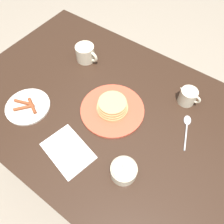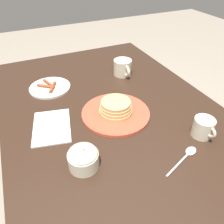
{
  "view_description": "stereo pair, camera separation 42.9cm",
  "coord_description": "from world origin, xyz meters",
  "px_view_note": "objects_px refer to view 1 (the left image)",
  "views": [
    {
      "loc": [
        0.27,
        -0.44,
        1.57
      ],
      "look_at": [
        -0.03,
        -0.02,
        0.79
      ],
      "focal_mm": 35.0,
      "sensor_mm": 36.0,
      "label": 1
    },
    {
      "loc": [
        0.6,
        -0.31,
        1.33
      ],
      "look_at": [
        -0.03,
        -0.02,
        0.79
      ],
      "focal_mm": 35.0,
      "sensor_mm": 36.0,
      "label": 2
    }
  ],
  "objects_px": {
    "spoon": "(187,126)",
    "coffee_mug": "(86,53)",
    "napkin": "(68,151)",
    "sugar_bowl": "(124,170)",
    "side_plate_bacon": "(28,106)",
    "pancake_plate": "(112,108)",
    "creamer_pitcher": "(188,96)"
  },
  "relations": [
    {
      "from": "creamer_pitcher",
      "to": "side_plate_bacon",
      "type": "bearing_deg",
      "value": -141.66
    },
    {
      "from": "side_plate_bacon",
      "to": "sugar_bowl",
      "type": "height_order",
      "value": "sugar_bowl"
    },
    {
      "from": "coffee_mug",
      "to": "napkin",
      "type": "relative_size",
      "value": 0.56
    },
    {
      "from": "pancake_plate",
      "to": "sugar_bowl",
      "type": "xyz_separation_m",
      "value": [
        0.2,
        -0.2,
        0.02
      ]
    },
    {
      "from": "creamer_pitcher",
      "to": "sugar_bowl",
      "type": "height_order",
      "value": "sugar_bowl"
    },
    {
      "from": "pancake_plate",
      "to": "side_plate_bacon",
      "type": "xyz_separation_m",
      "value": [
        -0.32,
        -0.21,
        -0.01
      ]
    },
    {
      "from": "sugar_bowl",
      "to": "napkin",
      "type": "xyz_separation_m",
      "value": [
        -0.23,
        -0.05,
        -0.04
      ]
    },
    {
      "from": "coffee_mug",
      "to": "creamer_pitcher",
      "type": "xyz_separation_m",
      "value": [
        0.54,
        0.05,
        -0.0
      ]
    },
    {
      "from": "side_plate_bacon",
      "to": "coffee_mug",
      "type": "height_order",
      "value": "coffee_mug"
    },
    {
      "from": "coffee_mug",
      "to": "sugar_bowl",
      "type": "distance_m",
      "value": 0.63
    },
    {
      "from": "napkin",
      "to": "spoon",
      "type": "distance_m",
      "value": 0.5
    },
    {
      "from": "side_plate_bacon",
      "to": "spoon",
      "type": "height_order",
      "value": "side_plate_bacon"
    },
    {
      "from": "creamer_pitcher",
      "to": "spoon",
      "type": "distance_m",
      "value": 0.14
    },
    {
      "from": "pancake_plate",
      "to": "coffee_mug",
      "type": "distance_m",
      "value": 0.35
    },
    {
      "from": "pancake_plate",
      "to": "napkin",
      "type": "relative_size",
      "value": 1.26
    },
    {
      "from": "creamer_pitcher",
      "to": "napkin",
      "type": "bearing_deg",
      "value": -118.6
    },
    {
      "from": "side_plate_bacon",
      "to": "pancake_plate",
      "type": "bearing_deg",
      "value": 32.83
    },
    {
      "from": "napkin",
      "to": "side_plate_bacon",
      "type": "bearing_deg",
      "value": 169.51
    },
    {
      "from": "coffee_mug",
      "to": "napkin",
      "type": "xyz_separation_m",
      "value": [
        0.27,
        -0.44,
        -0.04
      ]
    },
    {
      "from": "pancake_plate",
      "to": "napkin",
      "type": "height_order",
      "value": "pancake_plate"
    },
    {
      "from": "coffee_mug",
      "to": "creamer_pitcher",
      "type": "bearing_deg",
      "value": 5.66
    },
    {
      "from": "pancake_plate",
      "to": "creamer_pitcher",
      "type": "height_order",
      "value": "creamer_pitcher"
    },
    {
      "from": "side_plate_bacon",
      "to": "napkin",
      "type": "distance_m",
      "value": 0.29
    },
    {
      "from": "sugar_bowl",
      "to": "coffee_mug",
      "type": "bearing_deg",
      "value": 142.01
    },
    {
      "from": "coffee_mug",
      "to": "creamer_pitcher",
      "type": "distance_m",
      "value": 0.54
    },
    {
      "from": "pancake_plate",
      "to": "spoon",
      "type": "relative_size",
      "value": 1.7
    },
    {
      "from": "coffee_mug",
      "to": "sugar_bowl",
      "type": "relative_size",
      "value": 1.29
    },
    {
      "from": "spoon",
      "to": "coffee_mug",
      "type": "bearing_deg",
      "value": 174.11
    },
    {
      "from": "sugar_bowl",
      "to": "spoon",
      "type": "distance_m",
      "value": 0.34
    },
    {
      "from": "sugar_bowl",
      "to": "pancake_plate",
      "type": "bearing_deg",
      "value": 134.1
    },
    {
      "from": "creamer_pitcher",
      "to": "sugar_bowl",
      "type": "distance_m",
      "value": 0.44
    },
    {
      "from": "pancake_plate",
      "to": "spoon",
      "type": "bearing_deg",
      "value": 21.88
    }
  ]
}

